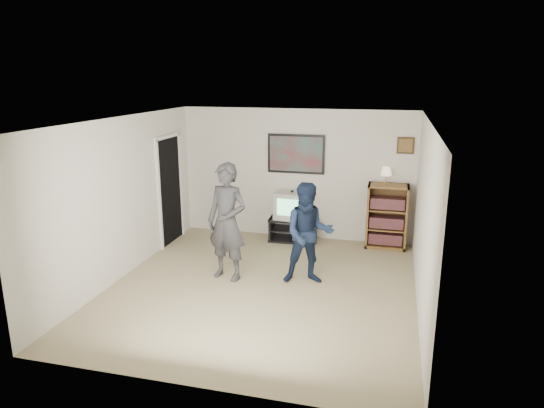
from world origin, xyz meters
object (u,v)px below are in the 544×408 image
at_px(person_tall, 227,222).
at_px(person_short, 308,234).
at_px(crt_television, 292,205).
at_px(bookshelf, 387,216).
at_px(media_stand, 293,229).

height_order(person_tall, person_short, person_tall).
distance_m(crt_television, bookshelf, 1.77).
bearing_deg(media_stand, person_tall, -109.55).
bearing_deg(media_stand, crt_television, 177.78).
distance_m(crt_television, person_short, 1.97).
xyz_separation_m(crt_television, person_tall, (-0.60, -2.00, 0.22)).
xyz_separation_m(crt_television, person_short, (0.65, -1.86, 0.08)).
xyz_separation_m(media_stand, person_tall, (-0.62, -2.00, 0.70)).
bearing_deg(person_tall, media_stand, 86.97).
bearing_deg(bookshelf, person_tall, -139.11).
distance_m(bookshelf, person_tall, 3.15).
height_order(media_stand, crt_television, crt_television).
relative_size(media_stand, crt_television, 1.51).
distance_m(media_stand, crt_television, 0.48).
distance_m(media_stand, bookshelf, 1.78).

